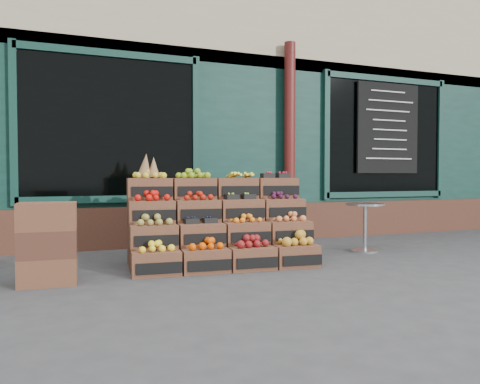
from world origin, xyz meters
name	(u,v)px	position (x,y,z in m)	size (l,w,h in m)	color
ground	(279,269)	(0.00, 0.00, 0.00)	(60.00, 60.00, 0.00)	#3A3A3C
shop_facade	(173,113)	(0.00, 5.11, 2.40)	(12.00, 6.24, 4.80)	#0E3029
crate_display	(218,230)	(-0.54, 0.55, 0.41)	(2.19, 1.21, 1.32)	brown
spare_crates	(48,244)	(-2.42, 0.15, 0.40)	(0.55, 0.40, 0.80)	brown
bistro_table	(365,222)	(1.64, 0.65, 0.42)	(0.53, 0.53, 0.67)	#AEB1B5
shopkeeper	(130,178)	(-1.23, 2.92, 1.01)	(0.74, 0.48, 2.02)	#1E6C23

